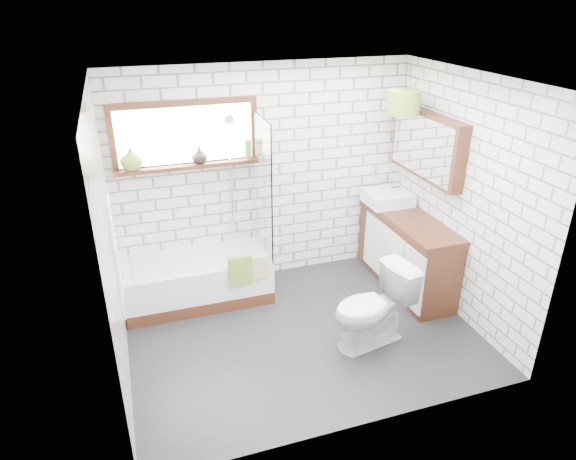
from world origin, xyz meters
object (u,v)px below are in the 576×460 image
object	(u,v)px
basin	(388,198)
pendant	(404,102)
toilet	(372,308)
bathtub	(197,280)
vanity	(406,251)

from	to	relation	value
basin	pendant	bearing A→B (deg)	-98.45
toilet	pendant	distance (m)	2.16
basin	toilet	bearing A→B (deg)	-122.02
pendant	bathtub	bearing A→B (deg)	174.44
pendant	toilet	bearing A→B (deg)	-125.62
bathtub	pendant	bearing A→B (deg)	-5.56
vanity	toilet	bearing A→B (deg)	-134.66
bathtub	basin	distance (m)	2.39
bathtub	vanity	bearing A→B (deg)	-10.30
basin	vanity	bearing A→B (deg)	-81.78
vanity	basin	bearing A→B (deg)	98.22
vanity	basin	size ratio (longest dim) A/B	3.03
bathtub	toilet	world-z (taller)	toilet
bathtub	pendant	world-z (taller)	pendant
vanity	toilet	distance (m)	1.24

